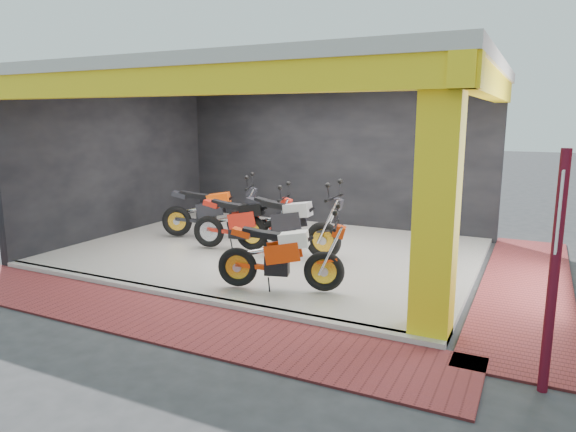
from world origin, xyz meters
name	(u,v)px	position (x,y,z in m)	size (l,w,h in m)	color
ground	(219,281)	(0.00, 0.00, 0.00)	(80.00, 80.00, 0.00)	#2D2D30
showroom_floor	(273,251)	(0.00, 2.00, 0.05)	(8.00, 6.00, 0.10)	silver
showroom_ceiling	(272,75)	(0.00, 2.00, 3.60)	(8.40, 6.40, 0.20)	beige
back_wall	(329,159)	(0.00, 5.10, 1.75)	(8.20, 0.20, 3.50)	black
left_wall	(119,162)	(-4.10, 2.00, 1.75)	(0.20, 6.20, 3.50)	black
corner_column	(437,204)	(3.75, -0.75, 1.75)	(0.50, 0.50, 3.50)	yellow
header_beam_front	(174,81)	(0.00, -1.00, 3.30)	(8.40, 0.30, 0.40)	yellow
header_beam_right	(490,85)	(4.00, 2.00, 3.30)	(0.30, 6.40, 0.40)	yellow
floor_kerb	(182,296)	(0.00, -1.02, 0.05)	(8.00, 0.20, 0.10)	silver
paver_front	(148,315)	(0.00, -1.80, 0.01)	(9.00, 1.40, 0.03)	maroon
paver_right	(526,286)	(4.80, 2.00, 0.01)	(1.40, 7.00, 0.03)	maroon
signpost	(555,264)	(5.06, -1.58, 1.37)	(0.10, 0.35, 2.50)	#590D1C
moto_hero	(324,252)	(1.97, -0.02, 0.75)	(2.14, 0.79, 1.31)	red
moto_row_a	(324,222)	(1.25, 1.69, 0.84)	(2.41, 0.89, 1.47)	black
moto_row_b	(275,220)	(0.19, 1.75, 0.78)	(2.23, 0.83, 1.36)	red
moto_row_c	(241,208)	(-1.04, 2.48, 0.81)	(2.31, 0.86, 1.41)	black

